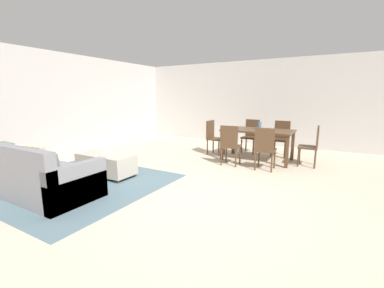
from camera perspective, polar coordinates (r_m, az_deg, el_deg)
name	(u,v)px	position (r m, az deg, el deg)	size (l,w,h in m)	color
ground_plane	(188,194)	(4.16, -0.97, -11.25)	(10.80, 10.80, 0.00)	beige
wall_back	(267,103)	(8.55, 16.62, 8.85)	(9.00, 0.12, 2.70)	beige
wall_left	(46,105)	(7.52, -29.97, 7.70)	(0.12, 11.00, 2.70)	beige
area_rug	(77,183)	(5.12, -24.57, -7.97)	(3.00, 2.80, 0.01)	slate
couch	(35,176)	(4.82, -31.96, -6.17)	(2.14, 0.95, 0.86)	gray
ottoman_table	(106,163)	(5.31, -18.81, -4.17)	(1.18, 0.53, 0.44)	#B7AD9E
dining_table	(258,133)	(6.40, 14.59, 2.36)	(1.66, 0.92, 0.76)	#513823
dining_chair_near_left	(230,143)	(5.78, 8.57, 0.23)	(0.42, 0.42, 0.92)	#513823
dining_chair_near_right	(265,146)	(5.54, 16.12, -0.53)	(0.42, 0.42, 0.92)	#513823
dining_chair_far_left	(251,134)	(7.29, 13.18, 2.22)	(0.42, 0.42, 0.92)	#513823
dining_chair_far_right	(281,136)	(7.11, 19.43, 1.68)	(0.42, 0.42, 0.92)	#513823
dining_chair_head_east	(312,144)	(6.25, 25.48, 0.08)	(0.42, 0.42, 0.92)	#513823
dining_chair_head_west	(213,135)	(6.86, 4.82, 1.94)	(0.42, 0.42, 0.92)	#513823
vase_centerpiece	(260,126)	(6.37, 15.00, 4.01)	(0.09, 0.09, 0.19)	slate
book_on_ottoman	(107,153)	(5.25, -18.55, -2.00)	(0.26, 0.20, 0.03)	silver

